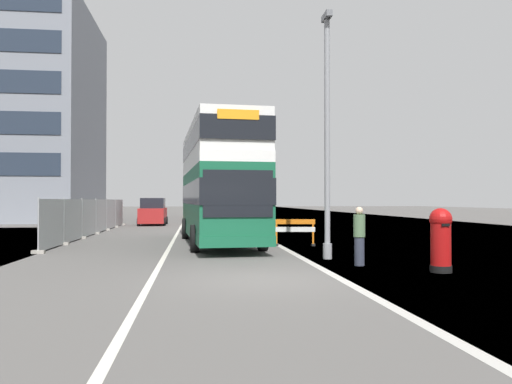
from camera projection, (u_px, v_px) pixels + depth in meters
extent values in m
cube|color=#565451|center=(261.00, 282.00, 11.88)|extent=(140.00, 280.00, 0.10)
cube|color=#B2AFA8|center=(339.00, 278.00, 12.11)|extent=(0.24, 196.00, 0.01)
cube|color=silver|center=(151.00, 282.00, 11.56)|extent=(0.16, 168.00, 0.01)
cube|color=#145638|center=(218.00, 203.00, 21.72)|extent=(3.31, 11.26, 2.82)
cube|color=silver|center=(218.00, 167.00, 21.75)|extent=(3.31, 11.26, 0.40)
cube|color=silver|center=(218.00, 145.00, 21.77)|extent=(3.28, 11.15, 1.47)
cube|color=black|center=(218.00, 194.00, 21.73)|extent=(3.35, 11.37, 0.90)
cube|color=black|center=(218.00, 145.00, 21.77)|extent=(3.33, 11.32, 0.81)
cube|color=black|center=(238.00, 194.00, 16.26)|extent=(2.32, 0.23, 1.55)
cube|color=orange|center=(238.00, 114.00, 16.30)|extent=(1.39, 0.16, 0.32)
cube|color=#145638|center=(218.00, 231.00, 21.70)|extent=(3.35, 11.37, 0.36)
cylinder|color=black|center=(195.00, 239.00, 18.08)|extent=(0.37, 1.02, 1.00)
cylinder|color=black|center=(263.00, 238.00, 18.57)|extent=(0.37, 1.02, 1.00)
cylinder|color=black|center=(185.00, 229.00, 24.46)|extent=(0.37, 1.02, 1.00)
cylinder|color=black|center=(236.00, 228.00, 24.94)|extent=(0.37, 1.02, 1.00)
cylinder|color=gray|center=(327.00, 139.00, 16.11)|extent=(0.18, 0.18, 7.76)
cube|color=slate|center=(327.00, 16.00, 16.17)|extent=(0.20, 0.70, 0.20)
cylinder|color=gray|center=(327.00, 251.00, 16.05)|extent=(0.29, 0.29, 0.50)
cylinder|color=black|center=(441.00, 269.00, 13.08)|extent=(0.56, 0.56, 0.18)
cylinder|color=#AD0F0F|center=(441.00, 242.00, 13.09)|extent=(0.52, 0.52, 1.22)
sphere|color=#AD0F0F|center=(441.00, 219.00, 13.10)|extent=(0.58, 0.58, 0.58)
cube|color=black|center=(446.00, 225.00, 12.83)|extent=(0.22, 0.03, 0.07)
cube|color=orange|center=(295.00, 222.00, 20.74)|extent=(1.69, 0.31, 0.20)
cube|color=white|center=(295.00, 229.00, 20.74)|extent=(1.69, 0.31, 0.20)
cube|color=orange|center=(276.00, 234.00, 20.75)|extent=(0.08, 0.08, 1.00)
cube|color=black|center=(276.00, 245.00, 20.74)|extent=(0.20, 0.45, 0.08)
cube|color=orange|center=(313.00, 234.00, 20.73)|extent=(0.08, 0.08, 1.00)
cube|color=black|center=(313.00, 245.00, 20.72)|extent=(0.20, 0.45, 0.08)
cube|color=#A8AAAD|center=(52.00, 223.00, 19.32)|extent=(0.04, 3.26, 1.89)
cube|color=#A8AAAD|center=(73.00, 220.00, 22.70)|extent=(0.04, 3.26, 1.89)
cube|color=#A8AAAD|center=(89.00, 217.00, 26.07)|extent=(0.04, 3.26, 1.89)
cube|color=#A8AAAD|center=(101.00, 215.00, 29.44)|extent=(0.04, 3.26, 1.89)
cube|color=#A8AAAD|center=(111.00, 214.00, 32.82)|extent=(0.04, 3.26, 1.89)
cube|color=#A8AAAD|center=(119.00, 213.00, 36.19)|extent=(0.04, 3.26, 1.89)
cylinder|color=#939699|center=(38.00, 226.00, 17.63)|extent=(0.06, 0.06, 1.99)
cube|color=gray|center=(38.00, 252.00, 17.62)|extent=(0.44, 0.20, 0.12)
cylinder|color=#939699|center=(64.00, 221.00, 21.01)|extent=(0.06, 0.06, 1.99)
cube|color=gray|center=(63.00, 244.00, 20.99)|extent=(0.44, 0.20, 0.12)
cylinder|color=#939699|center=(82.00, 219.00, 24.38)|extent=(0.06, 0.06, 1.99)
cube|color=gray|center=(82.00, 238.00, 24.37)|extent=(0.44, 0.20, 0.12)
cylinder|color=#939699|center=(96.00, 216.00, 27.76)|extent=(0.06, 0.06, 1.99)
cube|color=gray|center=(96.00, 233.00, 27.74)|extent=(0.44, 0.20, 0.12)
cylinder|color=#939699|center=(106.00, 215.00, 31.13)|extent=(0.06, 0.06, 1.99)
cube|color=gray|center=(106.00, 230.00, 31.12)|extent=(0.44, 0.20, 0.12)
cylinder|color=#939699|center=(115.00, 213.00, 34.51)|extent=(0.06, 0.06, 1.99)
cube|color=gray|center=(115.00, 227.00, 34.49)|extent=(0.44, 0.20, 0.12)
cylinder|color=#939699|center=(122.00, 212.00, 37.88)|extent=(0.06, 0.06, 1.99)
cube|color=gray|center=(122.00, 224.00, 37.87)|extent=(0.44, 0.20, 0.12)
cube|color=maroon|center=(153.00, 215.00, 38.05)|extent=(1.87, 4.24, 1.11)
cube|color=black|center=(153.00, 203.00, 38.07)|extent=(1.72, 2.33, 0.77)
cylinder|color=black|center=(166.00, 220.00, 39.46)|extent=(0.20, 0.60, 0.60)
cylinder|color=black|center=(142.00, 220.00, 39.24)|extent=(0.20, 0.60, 0.60)
cylinder|color=black|center=(164.00, 222.00, 36.86)|extent=(0.20, 0.60, 0.60)
cylinder|color=black|center=(139.00, 222.00, 36.63)|extent=(0.20, 0.60, 0.60)
cube|color=slate|center=(203.00, 213.00, 46.11)|extent=(1.79, 3.83, 1.14)
cube|color=black|center=(203.00, 203.00, 46.13)|extent=(1.65, 2.11, 0.69)
cylinder|color=black|center=(212.00, 217.00, 47.39)|extent=(0.20, 0.60, 0.60)
cylinder|color=black|center=(193.00, 217.00, 47.18)|extent=(0.20, 0.60, 0.60)
cylinder|color=black|center=(213.00, 218.00, 45.04)|extent=(0.20, 0.60, 0.60)
cylinder|color=black|center=(193.00, 218.00, 44.82)|extent=(0.20, 0.60, 0.60)
cube|color=maroon|center=(198.00, 210.00, 55.10)|extent=(1.78, 4.49, 1.33)
cube|color=black|center=(198.00, 200.00, 55.12)|extent=(1.64, 2.47, 0.81)
cylinder|color=black|center=(206.00, 214.00, 56.58)|extent=(0.20, 0.60, 0.60)
cylinder|color=black|center=(190.00, 214.00, 56.36)|extent=(0.20, 0.60, 0.60)
cylinder|color=black|center=(206.00, 215.00, 53.82)|extent=(0.20, 0.60, 0.60)
cylinder|color=black|center=(190.00, 215.00, 53.60)|extent=(0.20, 0.60, 0.60)
cylinder|color=#4C3D2D|center=(39.00, 200.00, 46.78)|extent=(0.41, 0.41, 3.81)
cylinder|color=#4C3D2D|center=(46.00, 189.00, 46.89)|extent=(1.30, 0.24, 1.03)
cylinder|color=#4C3D2D|center=(48.00, 181.00, 47.43)|extent=(1.45, 1.27, 1.52)
cylinder|color=#4C3D2D|center=(38.00, 185.00, 47.38)|extent=(0.83, 1.46, 1.69)
cylinder|color=#4C3D2D|center=(36.00, 179.00, 46.94)|extent=(1.00, 0.58, 1.12)
cylinder|color=#4C3D2D|center=(32.00, 178.00, 46.60)|extent=(1.44, 0.47, 1.33)
cylinder|color=#4C3D2D|center=(34.00, 178.00, 46.14)|extent=(0.79, 1.41, 0.99)
cylinder|color=#4C3D2D|center=(41.00, 175.00, 46.31)|extent=(0.86, 1.33, 1.64)
cylinder|color=#2D3342|center=(359.00, 251.00, 14.41)|extent=(0.29, 0.29, 0.83)
cylinder|color=#51704C|center=(359.00, 226.00, 14.42)|extent=(0.34, 0.34, 0.65)
sphere|color=beige|center=(359.00, 211.00, 14.43)|extent=(0.22, 0.22, 0.22)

